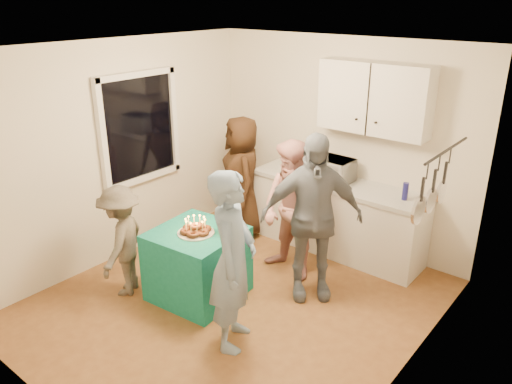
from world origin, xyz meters
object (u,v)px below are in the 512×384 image
Objects in this scene: child_near_left at (122,241)px; party_table at (198,263)px; counter at (336,218)px; microwave at (331,169)px; man_birthday at (233,261)px; woman_back_right at (311,218)px; woman_back_center at (293,211)px; punch_jar at (230,217)px; woman_back_left at (242,177)px.

party_table is at bearing 93.92° from child_near_left.
counter is 4.27× the size of microwave.
man_birthday is 0.94× the size of woman_back_right.
woman_back_center is 1.87m from child_near_left.
punch_jar is 0.20× the size of man_birthday.
woman_back_center is 1.30× the size of child_near_left.
party_table is 1.62m from woman_back_left.
woman_back_left reaches higher than microwave.
woman_back_left is at bearing 114.84° from woman_back_right.
woman_back_center is at bearing 13.77° from woman_back_left.
party_table is 1.30m from woman_back_right.
counter is 1.72m from punch_jar.
punch_jar is at bearing 94.88° from child_near_left.
microwave is at bearing 74.98° from party_table.
punch_jar is 0.21× the size of woman_back_left.
woman_back_center reaches higher than party_table.
punch_jar is at bearing -101.26° from counter.
man_birthday is (0.53, -0.56, -0.08)m from punch_jar.
woman_back_center is (0.03, -0.85, -0.25)m from microwave.
party_table is 1.19m from woman_back_center.
woman_back_right reaches higher than punch_jar.
counter is at bearing -22.25° from man_birthday.
child_near_left is (-0.05, -1.89, -0.20)m from woman_back_left.
party_table is at bearing -142.65° from punch_jar.
microwave is 0.32× the size of woman_back_left.
party_table is at bearing -103.24° from microwave.
woman_back_center is at bearing 61.89° from party_table.
woman_back_left is at bearing -161.99° from counter.
woman_back_left is 1.32× the size of child_near_left.
woman_back_center is (0.24, 0.77, -0.13)m from punch_jar.
woman_back_left reaches higher than woman_back_center.
microwave is at bearing 55.39° from woman_back_left.
counter is 1.20m from woman_back_right.
counter is at bearing 120.66° from child_near_left.
woman_back_right is at bearing -22.09° from woman_back_center.
microwave is 0.89m from woman_back_center.
woman_back_right reaches higher than woman_back_left.
counter is at bearing 71.75° from party_table.
woman_back_center reaches higher than counter.
party_table is at bearing 179.12° from woman_back_right.
microwave is at bearing 82.62° from punch_jar.
child_near_left is at bearing -144.82° from punch_jar.
party_table is at bearing -31.38° from woman_back_left.
woman_back_center is at bearing 109.84° from woman_back_right.
child_near_left reaches higher than party_table.
woman_back_right is (0.38, -0.21, 0.10)m from woman_back_center.
woman_back_center is 0.44m from woman_back_right.
child_near_left reaches higher than microwave.
microwave is 1.52× the size of punch_jar.
counter is 1.29× the size of man_birthday.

